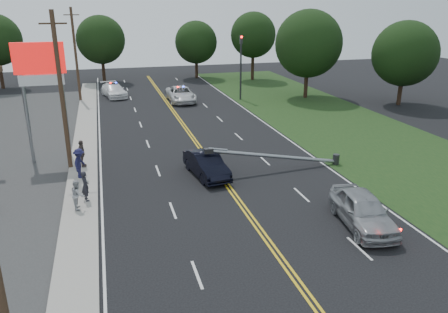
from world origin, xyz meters
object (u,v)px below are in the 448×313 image
object	(u,v)px
utility_pole_far	(76,55)
bystander_a	(85,186)
crashed_sedan	(206,164)
bystander_c	(80,163)
pylon_sign	(41,74)
fallen_streetlight	(283,157)
traffic_signal	(241,62)
emergency_a	(181,94)
bystander_d	(82,154)
emergency_b	(114,90)
bystander_b	(78,194)
waiting_sedan	(363,210)
utility_pole_mid	(61,92)

from	to	relation	value
utility_pole_far	bystander_a	xyz separation A→B (m)	(1.12, -27.71, -4.12)
crashed_sedan	bystander_c	size ratio (longest dim) A/B	2.47
pylon_sign	fallen_streetlight	world-z (taller)	pylon_sign
traffic_signal	crashed_sedan	size ratio (longest dim) A/B	1.53
emergency_a	bystander_d	xyz separation A→B (m)	(-9.98, -18.94, 0.21)
bystander_a	bystander_c	distance (m)	3.60
traffic_signal	emergency_a	size ratio (longest dim) A/B	1.20
traffic_signal	bystander_c	world-z (taller)	traffic_signal
emergency_a	emergency_b	world-z (taller)	emergency_a
bystander_a	bystander_b	xyz separation A→B (m)	(-0.37, -0.94, -0.05)
waiting_sedan	traffic_signal	bearing A→B (deg)	92.08
emergency_a	bystander_b	distance (m)	27.29
emergency_a	bystander_b	world-z (taller)	bystander_b
pylon_sign	bystander_c	xyz separation A→B (m)	(2.03, -4.13, -4.94)
pylon_sign	bystander_b	xyz separation A→B (m)	(2.05, -8.65, -5.08)
bystander_b	emergency_a	bearing A→B (deg)	-23.08
fallen_streetlight	utility_pole_mid	distance (m)	14.58
emergency_a	bystander_d	bearing A→B (deg)	-118.03
bystander_c	bystander_d	world-z (taller)	bystander_c
utility_pole_mid	emergency_a	bearing A→B (deg)	60.07
traffic_signal	utility_pole_mid	world-z (taller)	utility_pole_mid
fallen_streetlight	bystander_c	size ratio (longest dim) A/B	5.01
fallen_streetlight	bystander_b	size ratio (longest dim) A/B	5.90
crashed_sedan	emergency_a	size ratio (longest dim) A/B	0.79
crashed_sedan	utility_pole_mid	bearing A→B (deg)	148.00
utility_pole_mid	crashed_sedan	size ratio (longest dim) A/B	2.17
crashed_sedan	emergency_b	xyz separation A→B (m)	(-4.63, 27.04, 0.01)
waiting_sedan	emergency_b	size ratio (longest dim) A/B	0.94
emergency_b	crashed_sedan	bearing A→B (deg)	-92.59
fallen_streetlight	utility_pole_mid	world-z (taller)	utility_pole_mid
fallen_streetlight	bystander_b	bearing A→B (deg)	-168.16
waiting_sedan	bystander_c	bearing A→B (deg)	151.77
fallen_streetlight	waiting_sedan	distance (m)	8.16
fallen_streetlight	utility_pole_far	distance (m)	29.54
fallen_streetlight	waiting_sedan	size ratio (longest dim) A/B	1.89
emergency_a	fallen_streetlight	bearing A→B (deg)	-83.72
utility_pole_mid	bystander_c	bearing A→B (deg)	-71.07
waiting_sedan	emergency_a	xyz separation A→B (m)	(-3.37, 30.85, -0.03)
pylon_sign	utility_pole_far	world-z (taller)	utility_pole_far
utility_pole_far	emergency_b	bearing A→B (deg)	20.11
bystander_a	bystander_c	xyz separation A→B (m)	(-0.39, 3.58, 0.09)
fallen_streetlight	traffic_signal	bearing A→B (deg)	79.41
utility_pole_mid	crashed_sedan	xyz separation A→B (m)	(8.36, -3.68, -4.32)
traffic_signal	crashed_sedan	bearing A→B (deg)	-112.87
bystander_c	bystander_d	size ratio (longest dim) A/B	1.03
fallen_streetlight	bystander_a	size ratio (longest dim) A/B	5.54
waiting_sedan	emergency_a	size ratio (longest dim) A/B	0.84
traffic_signal	emergency_a	distance (m)	7.56
pylon_sign	fallen_streetlight	size ratio (longest dim) A/B	0.85
crashed_sedan	bystander_a	size ratio (longest dim) A/B	2.73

